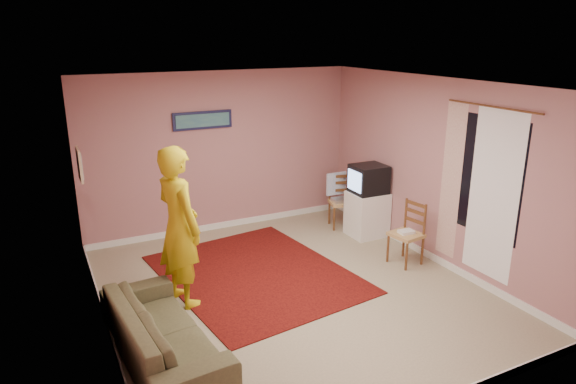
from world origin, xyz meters
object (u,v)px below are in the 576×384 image
tv_cabinet (367,214)px  chair_b (407,227)px  crt_tv (368,179)px  chair_a (342,196)px  person (179,227)px  sofa (162,332)px

tv_cabinet → chair_b: 1.16m
crt_tv → chair_a: bearing=108.6°
crt_tv → person: bearing=-164.8°
tv_cabinet → sofa: tv_cabinet is taller
person → chair_a: bearing=-82.8°
crt_tv → chair_b: 1.21m
person → sofa: bearing=139.0°
chair_a → tv_cabinet: bearing=-55.8°
crt_tv → chair_b: size_ratio=1.11×
sofa → person: 1.33m
tv_cabinet → sofa: (-3.75, -1.81, -0.07)m
tv_cabinet → person: 3.40m
sofa → person: person is taller
chair_b → crt_tv: bearing=164.3°
crt_tv → sofa: size_ratio=0.27×
tv_cabinet → crt_tv: crt_tv is taller
tv_cabinet → sofa: bearing=-154.2°
tv_cabinet → crt_tv: 0.59m
crt_tv → sofa: 4.21m
chair_a → chair_b: chair_b is taller
chair_a → chair_b: size_ratio=1.01×
crt_tv → tv_cabinet: bearing=0.0°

